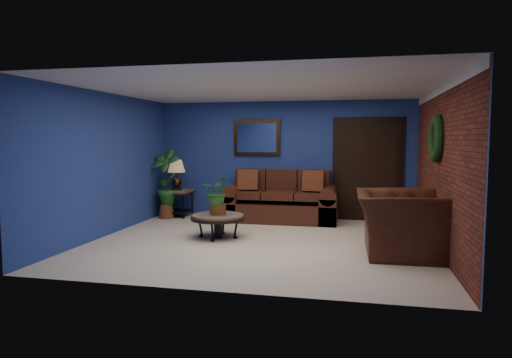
% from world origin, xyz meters
% --- Properties ---
extents(floor, '(5.50, 5.50, 0.00)m').
position_xyz_m(floor, '(0.00, 0.00, 0.00)').
color(floor, beige).
rests_on(floor, ground).
extents(wall_back, '(5.50, 0.04, 2.50)m').
position_xyz_m(wall_back, '(0.00, 2.50, 1.25)').
color(wall_back, navy).
rests_on(wall_back, ground).
extents(wall_left, '(0.04, 5.00, 2.50)m').
position_xyz_m(wall_left, '(-2.75, 0.00, 1.25)').
color(wall_left, navy).
rests_on(wall_left, ground).
extents(wall_right_brick, '(0.04, 5.00, 2.50)m').
position_xyz_m(wall_right_brick, '(2.75, 0.00, 1.25)').
color(wall_right_brick, maroon).
rests_on(wall_right_brick, ground).
extents(ceiling, '(5.50, 5.00, 0.02)m').
position_xyz_m(ceiling, '(0.00, 0.00, 2.50)').
color(ceiling, white).
rests_on(ceiling, wall_back).
extents(crown_molding, '(0.03, 5.00, 0.14)m').
position_xyz_m(crown_molding, '(2.72, 0.00, 2.43)').
color(crown_molding, white).
rests_on(crown_molding, wall_right_brick).
extents(wall_mirror, '(1.02, 0.06, 0.77)m').
position_xyz_m(wall_mirror, '(-0.60, 2.46, 1.72)').
color(wall_mirror, '#3B2411').
rests_on(wall_mirror, wall_back).
extents(closet_door, '(1.44, 0.06, 2.18)m').
position_xyz_m(closet_door, '(1.75, 2.47, 1.05)').
color(closet_door, black).
rests_on(closet_door, wall_back).
extents(wreath, '(0.16, 0.72, 0.72)m').
position_xyz_m(wreath, '(2.69, 0.05, 1.70)').
color(wreath, black).
rests_on(wreath, wall_right_brick).
extents(sofa, '(2.34, 1.01, 1.05)m').
position_xyz_m(sofa, '(-0.01, 2.09, 0.34)').
color(sofa, '#4B2215').
rests_on(sofa, ground).
extents(coffee_table, '(0.93, 0.93, 0.40)m').
position_xyz_m(coffee_table, '(-0.79, 0.18, 0.34)').
color(coffee_table, '#544E49').
rests_on(coffee_table, ground).
extents(end_table, '(0.64, 0.64, 0.59)m').
position_xyz_m(end_table, '(-2.30, 2.05, 0.45)').
color(end_table, '#544E49').
rests_on(end_table, ground).
extents(table_lamp, '(0.38, 0.38, 0.63)m').
position_xyz_m(table_lamp, '(-2.30, 2.05, 1.00)').
color(table_lamp, '#3B2411').
rests_on(table_lamp, end_table).
extents(side_chair, '(0.42, 0.42, 0.85)m').
position_xyz_m(side_chair, '(0.62, 2.11, 0.48)').
color(side_chair, '#532B17').
rests_on(side_chair, ground).
extents(armchair, '(1.26, 1.43, 0.92)m').
position_xyz_m(armchair, '(2.15, -0.31, 0.46)').
color(armchair, '#4B2215').
rests_on(armchair, ground).
extents(coffee_plant, '(0.48, 0.42, 0.66)m').
position_xyz_m(coffee_plant, '(-0.79, 0.18, 0.76)').
color(coffee_plant, brown).
rests_on(coffee_plant, coffee_table).
extents(floor_plant, '(0.42, 0.37, 0.79)m').
position_xyz_m(floor_plant, '(2.35, 0.69, 0.40)').
color(floor_plant, brown).
rests_on(floor_plant, ground).
extents(tall_plant, '(0.75, 0.60, 1.50)m').
position_xyz_m(tall_plant, '(-2.45, 1.82, 0.81)').
color(tall_plant, brown).
rests_on(tall_plant, ground).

